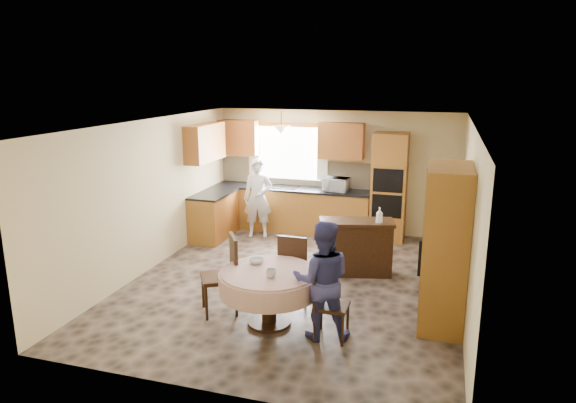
# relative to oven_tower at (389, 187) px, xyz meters

# --- Properties ---
(floor) EXTENTS (5.00, 6.00, 0.01)m
(floor) POSITION_rel_oven_tower_xyz_m (-1.15, -2.69, -1.06)
(floor) COLOR #6E5B4D
(floor) RESTS_ON ground
(ceiling) EXTENTS (5.00, 6.00, 0.01)m
(ceiling) POSITION_rel_oven_tower_xyz_m (-1.15, -2.69, 1.44)
(ceiling) COLOR white
(ceiling) RESTS_ON wall_back
(wall_back) EXTENTS (5.00, 0.02, 2.50)m
(wall_back) POSITION_rel_oven_tower_xyz_m (-1.15, 0.31, 0.19)
(wall_back) COLOR #CAB781
(wall_back) RESTS_ON floor
(wall_front) EXTENTS (5.00, 0.02, 2.50)m
(wall_front) POSITION_rel_oven_tower_xyz_m (-1.15, -5.69, 0.19)
(wall_front) COLOR #CAB781
(wall_front) RESTS_ON floor
(wall_left) EXTENTS (0.02, 6.00, 2.50)m
(wall_left) POSITION_rel_oven_tower_xyz_m (-3.65, -2.69, 0.19)
(wall_left) COLOR #CAB781
(wall_left) RESTS_ON floor
(wall_right) EXTENTS (0.02, 6.00, 2.50)m
(wall_right) POSITION_rel_oven_tower_xyz_m (1.35, -2.69, 0.19)
(wall_right) COLOR #CAB781
(wall_right) RESTS_ON floor
(window) EXTENTS (1.40, 0.03, 1.10)m
(window) POSITION_rel_oven_tower_xyz_m (-2.15, 0.29, 0.54)
(window) COLOR white
(window) RESTS_ON wall_back
(curtain_left) EXTENTS (0.22, 0.02, 1.15)m
(curtain_left) POSITION_rel_oven_tower_xyz_m (-2.90, 0.24, 0.59)
(curtain_left) COLOR white
(curtain_left) RESTS_ON wall_back
(curtain_right) EXTENTS (0.22, 0.02, 1.15)m
(curtain_right) POSITION_rel_oven_tower_xyz_m (-1.40, 0.24, 0.59)
(curtain_right) COLOR white
(curtain_right) RESTS_ON wall_back
(base_cab_back) EXTENTS (3.30, 0.60, 0.88)m
(base_cab_back) POSITION_rel_oven_tower_xyz_m (-2.00, 0.01, -0.62)
(base_cab_back) COLOR #B27E2F
(base_cab_back) RESTS_ON floor
(counter_back) EXTENTS (3.30, 0.64, 0.04)m
(counter_back) POSITION_rel_oven_tower_xyz_m (-2.00, 0.01, -0.16)
(counter_back) COLOR black
(counter_back) RESTS_ON base_cab_back
(base_cab_left) EXTENTS (0.60, 1.20, 0.88)m
(base_cab_left) POSITION_rel_oven_tower_xyz_m (-3.35, -0.89, -0.62)
(base_cab_left) COLOR #B27E2F
(base_cab_left) RESTS_ON floor
(counter_left) EXTENTS (0.64, 1.20, 0.04)m
(counter_left) POSITION_rel_oven_tower_xyz_m (-3.35, -0.89, -0.16)
(counter_left) COLOR black
(counter_left) RESTS_ON base_cab_left
(backsplash) EXTENTS (3.30, 0.02, 0.55)m
(backsplash) POSITION_rel_oven_tower_xyz_m (-2.00, 0.30, 0.12)
(backsplash) COLOR tan
(backsplash) RESTS_ON wall_back
(wall_cab_left) EXTENTS (0.85, 0.33, 0.72)m
(wall_cab_left) POSITION_rel_oven_tower_xyz_m (-3.20, 0.15, 0.85)
(wall_cab_left) COLOR #BB6D2E
(wall_cab_left) RESTS_ON wall_back
(wall_cab_right) EXTENTS (0.90, 0.33, 0.72)m
(wall_cab_right) POSITION_rel_oven_tower_xyz_m (-1.00, 0.15, 0.85)
(wall_cab_right) COLOR #BB6D2E
(wall_cab_right) RESTS_ON wall_back
(wall_cab_side) EXTENTS (0.33, 1.20, 0.72)m
(wall_cab_side) POSITION_rel_oven_tower_xyz_m (-3.48, -0.89, 0.85)
(wall_cab_side) COLOR #BB6D2E
(wall_cab_side) RESTS_ON wall_left
(oven_tower) EXTENTS (0.66, 0.62, 2.12)m
(oven_tower) POSITION_rel_oven_tower_xyz_m (0.00, 0.00, 0.00)
(oven_tower) COLOR #B27E2F
(oven_tower) RESTS_ON floor
(oven_upper) EXTENTS (0.56, 0.01, 0.45)m
(oven_upper) POSITION_rel_oven_tower_xyz_m (0.00, -0.31, 0.19)
(oven_upper) COLOR black
(oven_upper) RESTS_ON oven_tower
(oven_lower) EXTENTS (0.56, 0.01, 0.45)m
(oven_lower) POSITION_rel_oven_tower_xyz_m (0.00, -0.31, -0.31)
(oven_lower) COLOR black
(oven_lower) RESTS_ON oven_tower
(pendant) EXTENTS (0.36, 0.36, 0.18)m
(pendant) POSITION_rel_oven_tower_xyz_m (-2.15, -0.19, 1.06)
(pendant) COLOR beige
(pendant) RESTS_ON ceiling
(sideboard) EXTENTS (1.27, 0.77, 0.85)m
(sideboard) POSITION_rel_oven_tower_xyz_m (-0.30, -2.01, -0.63)
(sideboard) COLOR #38200F
(sideboard) RESTS_ON floor
(space_heater) EXTENTS (0.49, 0.40, 0.60)m
(space_heater) POSITION_rel_oven_tower_xyz_m (0.94, -1.74, -0.76)
(space_heater) COLOR black
(space_heater) RESTS_ON floor
(cupboard) EXTENTS (0.55, 1.10, 2.10)m
(cupboard) POSITION_rel_oven_tower_xyz_m (1.07, -3.38, -0.01)
(cupboard) COLOR #B27E2F
(cupboard) RESTS_ON floor
(dining_table) EXTENTS (1.30, 1.30, 0.74)m
(dining_table) POSITION_rel_oven_tower_xyz_m (-1.08, -4.09, -0.48)
(dining_table) COLOR #38200F
(dining_table) RESTS_ON floor
(chair_left) EXTENTS (0.65, 0.65, 1.08)m
(chair_left) POSITION_rel_oven_tower_xyz_m (-1.78, -3.92, -0.46)
(chair_left) COLOR #38200F
(chair_left) RESTS_ON floor
(chair_back) EXTENTS (0.44, 0.44, 1.02)m
(chair_back) POSITION_rel_oven_tower_xyz_m (-0.96, -3.35, -0.50)
(chair_back) COLOR #38200F
(chair_back) RESTS_ON floor
(chair_right) EXTENTS (0.40, 0.40, 0.92)m
(chair_right) POSITION_rel_oven_tower_xyz_m (-0.30, -4.22, -0.55)
(chair_right) COLOR #38200F
(chair_right) RESTS_ON floor
(framed_picture) EXTENTS (0.06, 0.63, 0.52)m
(framed_picture) POSITION_rel_oven_tower_xyz_m (1.32, -2.35, 0.63)
(framed_picture) COLOR gold
(framed_picture) RESTS_ON wall_right
(microwave) EXTENTS (0.53, 0.39, 0.27)m
(microwave) POSITION_rel_oven_tower_xyz_m (-1.04, -0.04, -0.00)
(microwave) COLOR silver
(microwave) RESTS_ON counter_back
(person_sink) EXTENTS (0.65, 0.51, 1.58)m
(person_sink) POSITION_rel_oven_tower_xyz_m (-2.52, -0.57, -0.27)
(person_sink) COLOR silver
(person_sink) RESTS_ON floor
(person_dining) EXTENTS (0.85, 0.73, 1.51)m
(person_dining) POSITION_rel_oven_tower_xyz_m (-0.35, -4.22, -0.31)
(person_dining) COLOR navy
(person_dining) RESTS_ON floor
(bowl_sideboard) EXTENTS (0.25, 0.25, 0.05)m
(bowl_sideboard) POSITION_rel_oven_tower_xyz_m (-0.48, -2.01, -0.19)
(bowl_sideboard) COLOR #B2B2B2
(bowl_sideboard) RESTS_ON sideboard
(bottle_sideboard) EXTENTS (0.14, 0.14, 0.30)m
(bottle_sideboard) POSITION_rel_oven_tower_xyz_m (0.06, -2.01, -0.06)
(bottle_sideboard) COLOR silver
(bottle_sideboard) RESTS_ON sideboard
(cup_table) EXTENTS (0.14, 0.14, 0.10)m
(cup_table) POSITION_rel_oven_tower_xyz_m (-0.99, -4.28, -0.27)
(cup_table) COLOR #B2B2B2
(cup_table) RESTS_ON dining_table
(bowl_table) EXTENTS (0.21, 0.21, 0.06)m
(bowl_table) POSITION_rel_oven_tower_xyz_m (-1.33, -3.88, -0.29)
(bowl_table) COLOR #B2B2B2
(bowl_table) RESTS_ON dining_table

